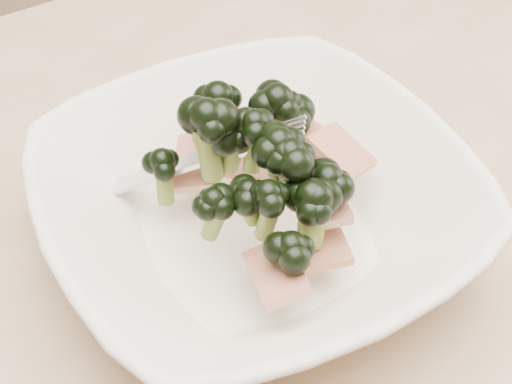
% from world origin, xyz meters
% --- Properties ---
extents(dining_table, '(1.20, 0.80, 0.75)m').
position_xyz_m(dining_table, '(0.00, 0.00, 0.65)').
color(dining_table, tan).
rests_on(dining_table, ground).
extents(broccoli_dish, '(0.32, 0.32, 0.13)m').
position_xyz_m(broccoli_dish, '(-0.06, -0.01, 0.79)').
color(broccoli_dish, beige).
rests_on(broccoli_dish, dining_table).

